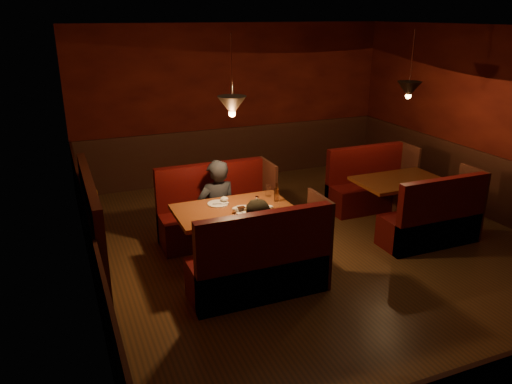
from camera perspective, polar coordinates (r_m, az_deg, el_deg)
name	(u,v)px	position (r m, az deg, el deg)	size (l,w,h in m)	color
room	(307,179)	(6.43, 5.86, 1.48)	(6.02, 7.02, 2.92)	#47301B
main_table	(235,221)	(6.26, -2.41, -3.35)	(1.45, 0.88, 1.02)	maroon
main_bench_far	(216,216)	(7.08, -4.56, -2.78)	(1.60, 0.57, 1.09)	#330A0B
main_bench_near	(262,268)	(5.68, 0.67, -8.71)	(1.60, 0.57, 1.09)	#330A0B
second_table	(398,191)	(7.77, 15.97, 0.09)	(1.29, 0.83, 0.73)	maroon
second_bench_far	(369,189)	(8.44, 12.81, 0.38)	(1.43, 0.53, 1.02)	#330A0B
second_bench_near	(434,223)	(7.32, 19.66, -3.35)	(1.43, 0.53, 1.02)	#330A0B
diner_a	(216,191)	(6.77, -4.54, 0.12)	(0.57, 0.38, 1.57)	black
diner_b	(261,230)	(5.71, 0.53, -4.41)	(0.70, 0.54, 1.44)	#352E20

